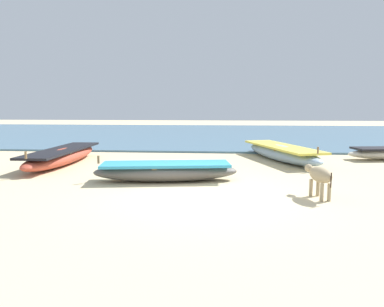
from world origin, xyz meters
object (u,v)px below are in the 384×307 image
object	(u,v)px
fishing_boat_1	(166,171)
fishing_boat_3	(63,156)
fishing_boat_5	(282,152)
calf_near_dun	(319,176)

from	to	relation	value
fishing_boat_1	fishing_boat_3	distance (m)	4.50
fishing_boat_1	fishing_boat_5	size ratio (longest dim) A/B	0.79
fishing_boat_1	fishing_boat_5	world-z (taller)	fishing_boat_5
fishing_boat_1	calf_near_dun	bearing A→B (deg)	149.12
fishing_boat_3	fishing_boat_5	xyz separation A→B (m)	(7.41, 1.40, 0.01)
fishing_boat_1	calf_near_dun	world-z (taller)	fishing_boat_1
fishing_boat_1	fishing_boat_3	xyz separation A→B (m)	(-3.85, 2.33, 0.02)
fishing_boat_5	calf_near_dun	xyz separation A→B (m)	(-0.09, -5.16, 0.19)
fishing_boat_1	calf_near_dun	distance (m)	3.75
fishing_boat_3	fishing_boat_5	world-z (taller)	fishing_boat_5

